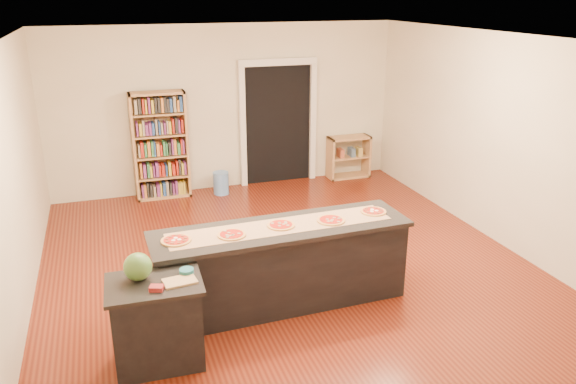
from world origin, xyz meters
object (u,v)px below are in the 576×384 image
object	(u,v)px
kitchen_island	(282,265)
bookshelf	(160,146)
low_shelf	(349,157)
watermelon	(138,267)
waste_bin	(221,183)
side_counter	(157,322)

from	to	relation	value
kitchen_island	bookshelf	distance (m)	4.02
low_shelf	watermelon	xyz separation A→B (m)	(-4.09, -4.45, 0.58)
low_shelf	waste_bin	size ratio (longest dim) A/B	2.01
kitchen_island	bookshelf	bearing A→B (deg)	100.60
waste_bin	side_counter	bearing A→B (deg)	-109.08
bookshelf	kitchen_island	bearing A→B (deg)	-77.85
kitchen_island	low_shelf	size ratio (longest dim) A/B	3.61
side_counter	bookshelf	distance (m)	4.62
bookshelf	waste_bin	world-z (taller)	bookshelf
low_shelf	bookshelf	bearing A→B (deg)	179.86
low_shelf	waste_bin	distance (m)	2.46
bookshelf	watermelon	world-z (taller)	bookshelf
kitchen_island	bookshelf	size ratio (longest dim) A/B	1.57
side_counter	bookshelf	size ratio (longest dim) A/B	0.48
bookshelf	watermelon	distance (m)	4.52
kitchen_island	watermelon	world-z (taller)	watermelon
bookshelf	watermelon	size ratio (longest dim) A/B	6.97
side_counter	watermelon	world-z (taller)	watermelon
kitchen_island	watermelon	size ratio (longest dim) A/B	10.97
waste_bin	watermelon	world-z (taller)	watermelon
waste_bin	watermelon	xyz separation A→B (m)	(-1.64, -4.29, 0.78)
kitchen_island	side_counter	distance (m)	1.55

